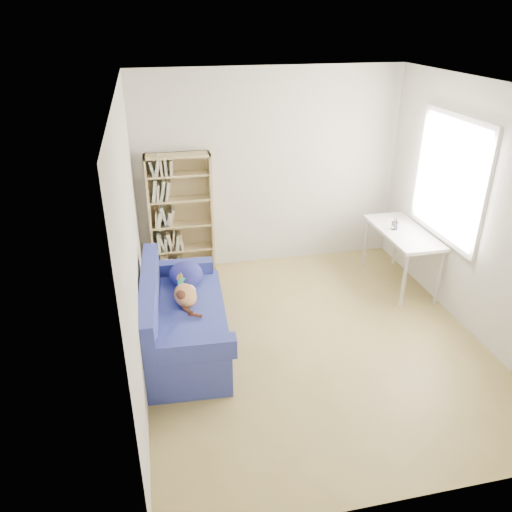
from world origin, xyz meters
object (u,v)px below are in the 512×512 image
at_px(sofa, 181,319).
at_px(desk, 403,236).
at_px(bookshelf, 181,221).
at_px(pen_cup, 395,225).

bearing_deg(sofa, desk, 17.86).
xyz_separation_m(bookshelf, desk, (2.65, -0.91, -0.08)).
bearing_deg(sofa, bookshelf, 87.65).
height_order(sofa, bookshelf, bookshelf).
distance_m(desk, pen_cup, 0.18).
bearing_deg(bookshelf, desk, -18.87).
bearing_deg(pen_cup, desk, -33.99).
distance_m(sofa, bookshelf, 1.70).
relative_size(sofa, desk, 1.46).
xyz_separation_m(desk, pen_cup, (-0.10, 0.07, 0.13)).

